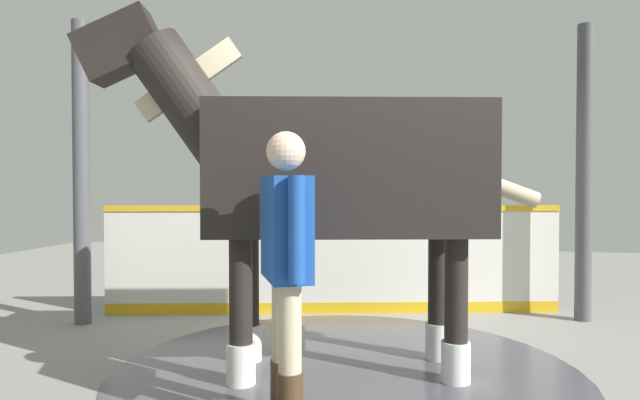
% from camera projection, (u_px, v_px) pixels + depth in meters
% --- Properties ---
extents(ground_plane, '(16.00, 16.00, 0.02)m').
position_uv_depth(ground_plane, '(385.00, 371.00, 4.03)').
color(ground_plane, gray).
extents(wet_patch, '(3.43, 3.43, 0.00)m').
position_uv_depth(wet_patch, '(346.00, 370.00, 4.00)').
color(wet_patch, '#4C4C54').
rests_on(wet_patch, ground).
extents(barrier_wall, '(4.75, 1.09, 1.15)m').
position_uv_depth(barrier_wall, '(334.00, 263.00, 5.81)').
color(barrier_wall, silver).
rests_on(barrier_wall, ground).
extents(roof_post_near, '(0.16, 0.16, 2.98)m').
position_uv_depth(roof_post_near, '(81.00, 173.00, 5.35)').
color(roof_post_near, '#4C4C51').
rests_on(roof_post_near, ground).
extents(roof_post_far, '(0.16, 0.16, 2.98)m').
position_uv_depth(roof_post_far, '(584.00, 173.00, 5.47)').
color(roof_post_far, '#4C4C51').
rests_on(roof_post_far, ground).
extents(horse, '(3.34, 1.31, 2.64)m').
position_uv_depth(horse, '(328.00, 172.00, 3.96)').
color(horse, black).
rests_on(horse, ground).
extents(handler, '(0.40, 0.62, 1.67)m').
position_uv_depth(handler, '(286.00, 256.00, 3.10)').
color(handler, '#47331E').
rests_on(handler, ground).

